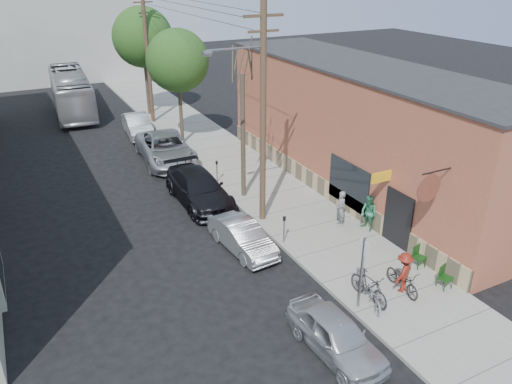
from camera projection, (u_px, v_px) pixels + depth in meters
name	position (u px, v px, depth m)	size (l,w,h in m)	color
ground	(252.00, 274.00, 19.90)	(120.00, 120.00, 0.00)	black
sidewalk	(233.00, 164.00, 30.51)	(4.50, 58.00, 0.15)	gray
cafe_building	(361.00, 129.00, 26.27)	(6.60, 20.20, 6.61)	#A1543C
end_cap_building	(47.00, 19.00, 50.45)	(18.00, 8.00, 12.00)	#B4B4AF
sign_post	(362.00, 266.00, 17.08)	(0.07, 0.45, 2.80)	slate
parking_meter_near	(284.00, 225.00, 21.52)	(0.14, 0.14, 1.24)	slate
parking_meter_far	(217.00, 168.00, 27.48)	(0.14, 0.14, 1.24)	slate
utility_pole_near	(262.00, 111.00, 21.64)	(3.57, 0.28, 10.00)	#503A28
utility_pole_far	(147.00, 52.00, 36.20)	(1.80, 0.28, 10.00)	#503A28
tree_bare	(243.00, 138.00, 24.93)	(0.24, 0.24, 6.34)	#44392C
tree_leafy_mid	(178.00, 61.00, 31.62)	(4.00, 4.00, 7.47)	#44392C
tree_leafy_far	(143.00, 37.00, 37.83)	(4.56, 4.56, 8.24)	#44392C
patio_chair_a	(419.00, 257.00, 19.91)	(0.50, 0.50, 0.88)	#103910
patio_chair_b	(445.00, 278.00, 18.61)	(0.50, 0.50, 0.88)	#103910
patron_grey	(341.00, 209.00, 22.91)	(0.62, 0.41, 1.71)	slate
patron_green	(369.00, 213.00, 22.51)	(0.82, 0.64, 1.69)	#317C58
cyclist	(404.00, 272.00, 18.32)	(1.02, 0.59, 1.59)	maroon
cyclist_bike	(403.00, 279.00, 18.45)	(0.63, 1.81, 0.95)	black
parked_bike_a	(369.00, 287.00, 17.87)	(0.54, 1.93, 1.16)	black
parked_bike_b	(374.00, 296.00, 17.63)	(0.55, 1.58, 0.83)	gray
car_0	(336.00, 335.00, 15.66)	(1.57, 3.90, 1.33)	#B6BBBF
car_1	(242.00, 237.00, 21.28)	(1.36, 3.91, 1.29)	#A7ABAF
car_2	(199.00, 188.00, 25.44)	(2.24, 5.52, 1.60)	black
car_3	(166.00, 149.00, 30.67)	(2.86, 6.19, 1.72)	#A6A9AE
car_4	(138.00, 125.00, 35.37)	(1.59, 4.55, 1.50)	silver
bus	(71.00, 92.00, 40.77)	(2.73, 11.65, 3.25)	silver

